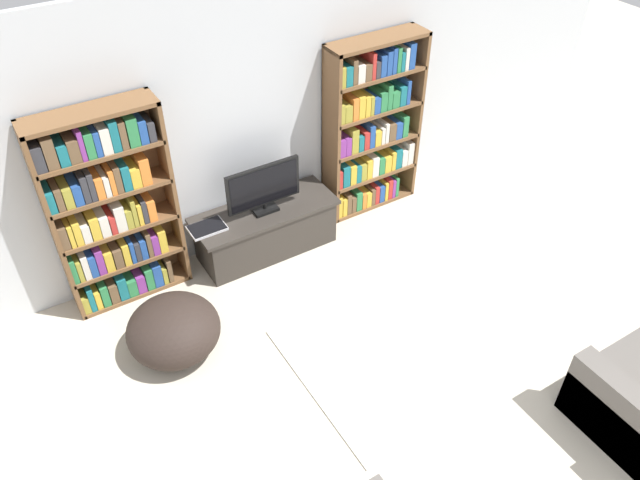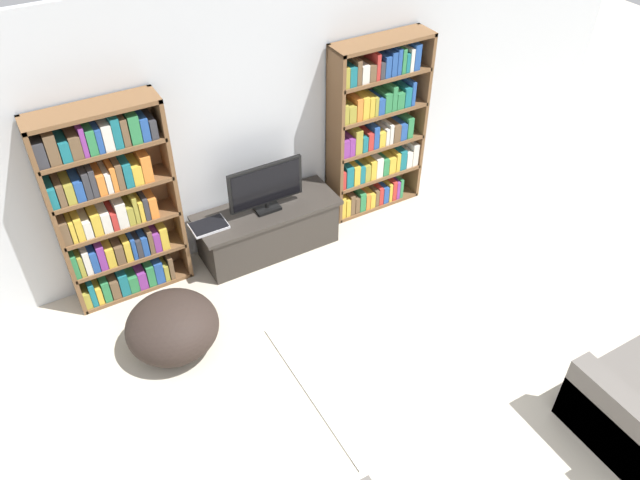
{
  "view_description": "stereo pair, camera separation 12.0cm",
  "coord_description": "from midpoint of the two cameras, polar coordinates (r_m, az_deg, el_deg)",
  "views": [
    {
      "loc": [
        -2.16,
        -0.45,
        4.09
      ],
      "look_at": [
        -0.04,
        3.02,
        0.7
      ],
      "focal_mm": 35.0,
      "sensor_mm": 36.0,
      "label": 1
    },
    {
      "loc": [
        -2.06,
        -0.51,
        4.09
      ],
      "look_at": [
        -0.04,
        3.02,
        0.7
      ],
      "focal_mm": 35.0,
      "sensor_mm": 36.0,
      "label": 2
    }
  ],
  "objects": [
    {
      "name": "bookshelf_left",
      "position": [
        5.56,
        -17.89,
        2.85
      ],
      "size": [
        1.04,
        0.3,
        1.86
      ],
      "color": "brown",
      "rests_on": "ground_plane"
    },
    {
      "name": "beanbag_ottoman",
      "position": [
        5.33,
        -12.71,
        -7.74
      ],
      "size": [
        0.77,
        0.77,
        0.49
      ],
      "primitive_type": "ellipsoid",
      "color": "#2D231E",
      "rests_on": "ground_plane"
    },
    {
      "name": "bookshelf_right",
      "position": [
        6.44,
        5.5,
        9.97
      ],
      "size": [
        1.04,
        0.3,
        1.86
      ],
      "color": "brown",
      "rests_on": "ground_plane"
    },
    {
      "name": "wall_back",
      "position": [
        5.87,
        -5.07,
        11.24
      ],
      "size": [
        8.8,
        0.06,
        2.6
      ],
      "color": "silver",
      "rests_on": "ground_plane"
    },
    {
      "name": "television",
      "position": [
        5.84,
        -4.38,
        4.88
      ],
      "size": [
        0.74,
        0.16,
        0.5
      ],
      "color": "black",
      "rests_on": "tv_stand"
    },
    {
      "name": "area_rug",
      "position": [
        5.39,
        8.04,
        -9.95
      ],
      "size": [
        1.81,
        1.53,
        0.02
      ],
      "color": "white",
      "rests_on": "ground_plane"
    },
    {
      "name": "laptop",
      "position": [
        5.84,
        -9.56,
        1.28
      ],
      "size": [
        0.33,
        0.23,
        0.03
      ],
      "color": "silver",
      "rests_on": "tv_stand"
    },
    {
      "name": "tv_stand",
      "position": [
        6.16,
        -4.22,
        1.06
      ],
      "size": [
        1.41,
        0.54,
        0.49
      ],
      "color": "#332D28",
      "rests_on": "ground_plane"
    }
  ]
}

